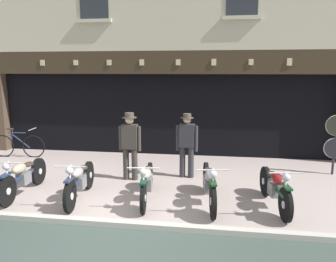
% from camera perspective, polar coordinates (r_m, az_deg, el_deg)
% --- Properties ---
extents(ground, '(23.58, 22.00, 0.18)m').
position_cam_1_polar(ground, '(5.42, -12.85, -20.64)').
color(ground, '#A1918A').
extents(shop_facade, '(11.88, 4.42, 6.68)m').
position_cam_1_polar(shop_facade, '(12.45, 0.20, 5.94)').
color(shop_facade, black).
rests_on(shop_facade, ground).
extents(motorcycle_left, '(0.62, 2.00, 0.92)m').
position_cam_1_polar(motorcycle_left, '(8.12, -23.33, -7.04)').
color(motorcycle_left, black).
rests_on(motorcycle_left, ground).
extents(motorcycle_center_left, '(0.62, 1.97, 0.92)m').
position_cam_1_polar(motorcycle_center_left, '(7.44, -14.74, -8.08)').
color(motorcycle_center_left, black).
rests_on(motorcycle_center_left, ground).
extents(motorcycle_center, '(0.62, 2.00, 0.90)m').
position_cam_1_polar(motorcycle_center, '(7.17, -3.62, -8.51)').
color(motorcycle_center, black).
rests_on(motorcycle_center, ground).
extents(motorcycle_center_right, '(0.62, 2.08, 0.93)m').
position_cam_1_polar(motorcycle_center_right, '(7.00, 7.00, -8.87)').
color(motorcycle_center_right, black).
rests_on(motorcycle_center_right, ground).
extents(motorcycle_right, '(0.62, 1.95, 0.92)m').
position_cam_1_polar(motorcycle_right, '(7.12, 17.68, -9.07)').
color(motorcycle_right, black).
rests_on(motorcycle_right, ground).
extents(salesman_left, '(0.56, 0.36, 1.70)m').
position_cam_1_polar(salesman_left, '(8.40, -6.46, -1.99)').
color(salesman_left, '#38332D').
rests_on(salesman_left, ground).
extents(shopkeeper_center, '(0.56, 0.33, 1.65)m').
position_cam_1_polar(shopkeeper_center, '(8.55, 3.21, -1.98)').
color(shopkeeper_center, '#2D2D33').
rests_on(shopkeeper_center, ground).
extents(tyre_sign_pole, '(0.55, 0.06, 1.71)m').
position_cam_1_polar(tyre_sign_pole, '(9.77, 26.49, -1.02)').
color(tyre_sign_pole, '#232328').
rests_on(tyre_sign_pole, ground).
extents(advert_board_near, '(0.74, 0.03, 1.12)m').
position_cam_1_polar(advert_board_near, '(11.72, -15.06, 4.43)').
color(advert_board_near, silver).
extents(advert_board_far, '(0.75, 0.03, 0.98)m').
position_cam_1_polar(advert_board_far, '(12.11, -19.18, 4.89)').
color(advert_board_far, silver).
extents(leaning_bicycle, '(1.72, 0.50, 0.95)m').
position_cam_1_polar(leaning_bicycle, '(11.64, -24.07, -2.21)').
color(leaning_bicycle, black).
rests_on(leaning_bicycle, ground).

